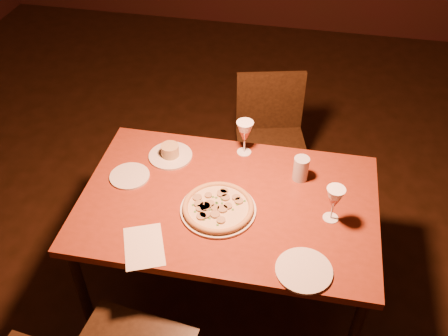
# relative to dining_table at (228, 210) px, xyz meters

# --- Properties ---
(floor) EXTENTS (7.00, 7.00, 0.00)m
(floor) POSITION_rel_dining_table_xyz_m (0.02, -0.25, -0.64)
(floor) COLOR black
(floor) RESTS_ON ground
(dining_table) EXTENTS (1.33, 0.86, 0.71)m
(dining_table) POSITION_rel_dining_table_xyz_m (0.00, 0.00, 0.00)
(dining_table) COLOR maroon
(dining_table) RESTS_ON floor
(chair_far) EXTENTS (0.48, 0.48, 0.82)m
(chair_far) POSITION_rel_dining_table_xyz_m (0.10, 0.81, -0.18)
(chair_far) COLOR black
(chair_far) RESTS_ON floor
(pizza_plate) EXTENTS (0.33, 0.33, 0.04)m
(pizza_plate) POSITION_rel_dining_table_xyz_m (-0.03, -0.07, 0.08)
(pizza_plate) COLOR silver
(pizza_plate) RESTS_ON dining_table
(ramekin_saucer) EXTENTS (0.21, 0.21, 0.07)m
(ramekin_saucer) POSITION_rel_dining_table_xyz_m (-0.34, 0.24, 0.08)
(ramekin_saucer) COLOR silver
(ramekin_saucer) RESTS_ON dining_table
(wine_glass_far) EXTENTS (0.08, 0.08, 0.18)m
(wine_glass_far) POSITION_rel_dining_table_xyz_m (0.01, 0.34, 0.15)
(wine_glass_far) COLOR #C66152
(wine_glass_far) RESTS_ON dining_table
(wine_glass_right) EXTENTS (0.08, 0.08, 0.17)m
(wine_glass_right) POSITION_rel_dining_table_xyz_m (0.45, -0.02, 0.15)
(wine_glass_right) COLOR #C66152
(wine_glass_right) RESTS_ON dining_table
(water_tumbler) EXTENTS (0.07, 0.07, 0.12)m
(water_tumbler) POSITION_rel_dining_table_xyz_m (0.30, 0.21, 0.12)
(water_tumbler) COLOR #B4BCC5
(water_tumbler) RESTS_ON dining_table
(side_plate_left) EXTENTS (0.19, 0.19, 0.01)m
(side_plate_left) POSITION_rel_dining_table_xyz_m (-0.48, 0.06, 0.07)
(side_plate_left) COLOR silver
(side_plate_left) RESTS_ON dining_table
(side_plate_near) EXTENTS (0.22, 0.22, 0.01)m
(side_plate_near) POSITION_rel_dining_table_xyz_m (0.36, -0.32, 0.07)
(side_plate_near) COLOR silver
(side_plate_near) RESTS_ON dining_table
(menu_card) EXTENTS (0.23, 0.27, 0.00)m
(menu_card) POSITION_rel_dining_table_xyz_m (-0.28, -0.33, 0.06)
(menu_card) COLOR silver
(menu_card) RESTS_ON dining_table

